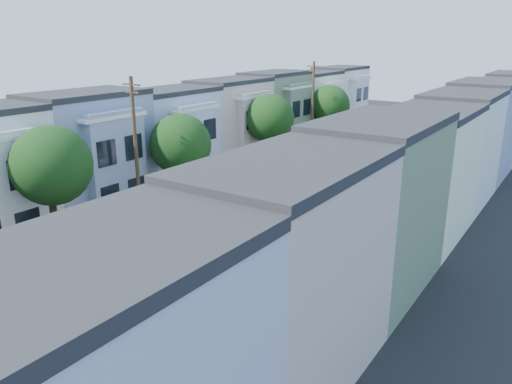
{
  "coord_description": "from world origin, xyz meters",
  "views": [
    {
      "loc": [
        19.44,
        -21.31,
        12.61
      ],
      "look_at": [
        0.72,
        6.43,
        2.2
      ],
      "focal_mm": 35.0,
      "sensor_mm": 36.0,
      "label": 1
    }
  ],
  "objects": [
    {
      "name": "curb_right",
      "position": [
        6.05,
        15.0,
        0.07
      ],
      "size": [
        0.3,
        70.0,
        0.15
      ],
      "primitive_type": "cube",
      "color": "gray",
      "rests_on": "ground"
    },
    {
      "name": "parked_left_c",
      "position": [
        -4.9,
        1.26,
        0.7
      ],
      "size": [
        2.57,
        5.15,
        1.4
      ],
      "primitive_type": "imported",
      "rotation": [
        0.0,
        0.0,
        0.05
      ],
      "color": "#B2BDCB",
      "rests_on": "ground"
    },
    {
      "name": "parked_left_d",
      "position": [
        -4.9,
        12.95,
        0.69
      ],
      "size": [
        2.41,
        5.05,
        1.39
      ],
      "primitive_type": "imported",
      "rotation": [
        0.0,
        0.0,
        -0.02
      ],
      "color": "#350A0B",
      "rests_on": "ground"
    },
    {
      "name": "centerline",
      "position": [
        0.0,
        15.0,
        0.0
      ],
      "size": [
        0.12,
        70.0,
        0.01
      ],
      "primitive_type": "cube",
      "color": "gold",
      "rests_on": "ground"
    },
    {
      "name": "townhouse_row_left",
      "position": [
        -11.15,
        15.0,
        0.0
      ],
      "size": [
        5.0,
        70.0,
        8.5
      ],
      "primitive_type": "cube",
      "color": "white",
      "rests_on": "ground"
    },
    {
      "name": "road_slab",
      "position": [
        0.0,
        15.0,
        0.01
      ],
      "size": [
        12.0,
        70.0,
        0.02
      ],
      "primitive_type": "cube",
      "color": "black",
      "rests_on": "ground"
    },
    {
      "name": "tree_far_r",
      "position": [
        6.9,
        30.54,
        3.62
      ],
      "size": [
        3.1,
        3.1,
        5.21
      ],
      "color": "black",
      "rests_on": "ground"
    },
    {
      "name": "utility_pole_far",
      "position": [
        -6.3,
        28.0,
        5.15
      ],
      "size": [
        1.6,
        0.26,
        10.0
      ],
      "color": "#42301E",
      "rests_on": "ground"
    },
    {
      "name": "townhouse_row_right",
      "position": [
        11.15,
        15.0,
        0.0
      ],
      "size": [
        5.0,
        70.0,
        8.5
      ],
      "primitive_type": "cube",
      "color": "white",
      "rests_on": "ground"
    },
    {
      "name": "sidewalk_left",
      "position": [
        -7.35,
        15.0,
        0.07
      ],
      "size": [
        2.6,
        70.0,
        0.15
      ],
      "primitive_type": "cube",
      "color": "gray",
      "rests_on": "ground"
    },
    {
      "name": "parked_right_c",
      "position": [
        4.9,
        17.77,
        0.77
      ],
      "size": [
        2.99,
        5.71,
        1.53
      ],
      "primitive_type": "imported",
      "rotation": [
        0.0,
        0.0,
        0.08
      ],
      "color": "black",
      "rests_on": "ground"
    },
    {
      "name": "tree_b",
      "position": [
        -6.3,
        -4.63,
        5.43
      ],
      "size": [
        4.7,
        4.7,
        7.81
      ],
      "color": "black",
      "rests_on": "ground"
    },
    {
      "name": "fedex_truck",
      "position": [
        1.73,
        3.07,
        1.61
      ],
      "size": [
        2.32,
        6.01,
        2.89
      ],
      "rotation": [
        0.0,
        0.0,
        0.09
      ],
      "color": "white",
      "rests_on": "ground"
    },
    {
      "name": "curb_left",
      "position": [
        -6.05,
        15.0,
        0.07
      ],
      "size": [
        0.3,
        70.0,
        0.15
      ],
      "primitive_type": "cube",
      "color": "gray",
      "rests_on": "ground"
    },
    {
      "name": "tree_d",
      "position": [
        -6.3,
        19.08,
        5.1
      ],
      "size": [
        4.7,
        4.7,
        7.47
      ],
      "color": "black",
      "rests_on": "ground"
    },
    {
      "name": "parked_right_d",
      "position": [
        4.9,
        28.66,
        0.67
      ],
      "size": [
        1.99,
        4.53,
        1.34
      ],
      "primitive_type": "imported",
      "rotation": [
        0.0,
        0.0,
        0.02
      ],
      "color": "black",
      "rests_on": "ground"
    },
    {
      "name": "parked_right_a",
      "position": [
        4.9,
        -7.84,
        0.74
      ],
      "size": [
        2.39,
        5.08,
        1.49
      ],
      "primitive_type": "imported",
      "rotation": [
        0.0,
        0.0,
        -0.06
      ],
      "color": "#494949",
      "rests_on": "ground"
    },
    {
      "name": "ground",
      "position": [
        0.0,
        0.0,
        0.0
      ],
      "size": [
        160.0,
        160.0,
        0.0
      ],
      "primitive_type": "plane",
      "color": "black",
      "rests_on": "ground"
    },
    {
      "name": "lead_sedan",
      "position": [
        2.62,
        14.39,
        0.73
      ],
      "size": [
        2.15,
        4.93,
        1.47
      ],
      "primitive_type": "imported",
      "rotation": [
        0.0,
        0.0,
        -0.02
      ],
      "color": "black",
      "rests_on": "ground"
    },
    {
      "name": "sidewalk_right",
      "position": [
        7.35,
        15.0,
        0.07
      ],
      "size": [
        2.6,
        70.0,
        0.15
      ],
      "primitive_type": "cube",
      "color": "gray",
      "rests_on": "ground"
    },
    {
      "name": "parked_right_b",
      "position": [
        4.9,
        -0.41,
        0.69
      ],
      "size": [
        2.67,
        5.11,
        1.37
      ],
      "primitive_type": "imported",
      "rotation": [
        0.0,
        0.0,
        -0.08
      ],
      "color": "silver",
      "rests_on": "ground"
    },
    {
      "name": "tree_e",
      "position": [
        -6.3,
        32.11,
        4.95
      ],
      "size": [
        4.7,
        4.7,
        7.32
      ],
      "color": "black",
      "rests_on": "ground"
    },
    {
      "name": "parked_left_b",
      "position": [
        -4.9,
        -7.85,
        0.72
      ],
      "size": [
        2.11,
        4.86,
        1.45
      ],
      "primitive_type": "imported",
      "rotation": [
        0.0,
        0.0,
        0.02
      ],
      "color": "black",
      "rests_on": "ground"
    },
    {
      "name": "utility_pole_near",
      "position": [
        -6.3,
        2.0,
        5.15
      ],
      "size": [
        1.6,
        0.26,
        10.0
      ],
      "color": "#42301E",
      "rests_on": "ground"
    },
    {
      "name": "tree_c",
      "position": [
        -6.3,
        6.41,
        4.78
      ],
      "size": [
        4.7,
        4.7,
        7.15
      ],
      "color": "black",
      "rests_on": "ground"
    }
  ]
}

